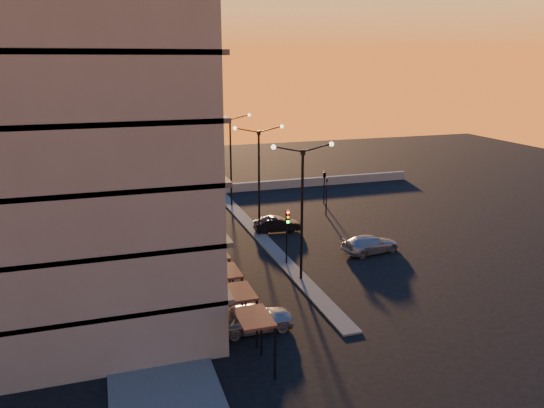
% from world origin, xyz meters
% --- Properties ---
extents(ground, '(120.00, 120.00, 0.00)m').
position_xyz_m(ground, '(0.00, 0.00, 0.00)').
color(ground, black).
rests_on(ground, ground).
extents(sidewalk_west, '(5.00, 40.00, 0.12)m').
position_xyz_m(sidewalk_west, '(-10.50, 4.00, 0.06)').
color(sidewalk_west, '#4D4D4B').
rests_on(sidewalk_west, ground).
extents(median, '(1.20, 36.00, 0.12)m').
position_xyz_m(median, '(0.00, 10.00, 0.06)').
color(median, '#4D4D4B').
rests_on(median, ground).
extents(parapet, '(44.00, 0.50, 1.00)m').
position_xyz_m(parapet, '(2.00, 26.00, 0.50)').
color(parapet, gray).
rests_on(parapet, ground).
extents(building, '(14.35, 17.08, 25.00)m').
position_xyz_m(building, '(-14.00, 0.03, 11.91)').
color(building, slate).
rests_on(building, ground).
extents(streetlamp_near, '(4.32, 0.32, 9.51)m').
position_xyz_m(streetlamp_near, '(0.00, 0.00, 5.59)').
color(streetlamp_near, black).
rests_on(streetlamp_near, ground).
extents(streetlamp_mid, '(4.32, 0.32, 9.51)m').
position_xyz_m(streetlamp_mid, '(0.00, 10.00, 5.59)').
color(streetlamp_mid, black).
rests_on(streetlamp_mid, ground).
extents(streetlamp_far, '(4.32, 0.32, 9.51)m').
position_xyz_m(streetlamp_far, '(0.00, 20.00, 5.59)').
color(streetlamp_far, black).
rests_on(streetlamp_far, ground).
extents(traffic_light_main, '(0.28, 0.44, 4.25)m').
position_xyz_m(traffic_light_main, '(0.00, 2.87, 2.89)').
color(traffic_light_main, black).
rests_on(traffic_light_main, ground).
extents(signal_east_a, '(0.13, 0.16, 3.60)m').
position_xyz_m(signal_east_a, '(8.00, 14.00, 1.93)').
color(signal_east_a, black).
rests_on(signal_east_a, ground).
extents(signal_east_b, '(0.42, 1.99, 3.60)m').
position_xyz_m(signal_east_b, '(9.50, 18.00, 3.10)').
color(signal_east_b, black).
rests_on(signal_east_b, ground).
extents(car_hatchback, '(4.57, 1.85, 1.56)m').
position_xyz_m(car_hatchback, '(-5.10, -5.78, 0.78)').
color(car_hatchback, gray).
rests_on(car_hatchback, ground).
extents(car_sedan, '(4.18, 1.73, 1.35)m').
position_xyz_m(car_sedan, '(1.81, 10.60, 0.67)').
color(car_sedan, black).
rests_on(car_sedan, ground).
extents(car_wagon, '(4.98, 2.58, 1.38)m').
position_xyz_m(car_wagon, '(7.15, 3.39, 0.69)').
color(car_wagon, '#96989C').
rests_on(car_wagon, ground).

